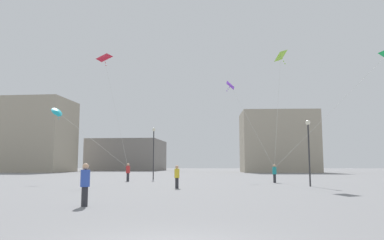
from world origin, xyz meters
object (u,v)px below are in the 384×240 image
object	(u,v)px
lamppost_east	(309,142)
person_in_teal	(274,173)
person_in_yellow	(177,176)
building_right_hall	(278,142)
lamppost_west	(154,145)
kite_lime_delta	(280,57)
building_left_hall	(27,136)
kite_crimson_delta	(104,60)
building_centre_hall	(128,155)
kite_violet_delta	(231,86)
person_in_blue	(85,183)
kite_cyan_diamond	(58,112)
person_in_red	(128,171)

from	to	relation	value
lamppost_east	person_in_teal	bearing A→B (deg)	105.75
person_in_yellow	building_right_hall	size ratio (longest dim) A/B	0.10
person_in_yellow	lamppost_west	size ratio (longest dim) A/B	0.28
kite_lime_delta	building_left_hall	bearing A→B (deg)	132.27
kite_lime_delta	lamppost_west	bearing A→B (deg)	138.47
kite_lime_delta	kite_crimson_delta	bearing A→B (deg)	166.54
building_centre_hall	kite_violet_delta	bearing A→B (deg)	-69.07
kite_violet_delta	kite_crimson_delta	size ratio (longest dim) A/B	0.87
kite_lime_delta	lamppost_east	bearing A→B (deg)	-50.43
kite_crimson_delta	person_in_blue	bearing A→B (deg)	-76.66
person_in_blue	person_in_yellow	distance (m)	11.37
person_in_yellow	building_centre_hall	distance (m)	76.48
kite_cyan_diamond	building_right_hall	size ratio (longest dim) A/B	0.45
person_in_blue	lamppost_east	world-z (taller)	lamppost_east
kite_violet_delta	building_centre_hall	bearing A→B (deg)	110.93
kite_cyan_diamond	person_in_red	bearing A→B (deg)	22.24
kite_violet_delta	lamppost_west	bearing A→B (deg)	173.94
person_in_teal	kite_crimson_delta	xyz separation A→B (m)	(-15.76, 0.12, 10.62)
person_in_teal	kite_cyan_diamond	size ratio (longest dim) A/B	0.24
person_in_yellow	kite_crimson_delta	size ratio (longest dim) A/B	0.15
kite_lime_delta	building_centre_hall	world-z (taller)	kite_lime_delta
kite_cyan_diamond	kite_crimson_delta	bearing A→B (deg)	3.14
person_in_red	lamppost_west	size ratio (longest dim) A/B	0.31
kite_lime_delta	kite_cyan_diamond	distance (m)	20.65
building_right_hall	lamppost_west	world-z (taller)	building_right_hall
person_in_red	kite_cyan_diamond	xyz separation A→B (m)	(-6.18, -2.53, 5.52)
kite_cyan_diamond	building_right_hall	xyz separation A→B (m)	(29.58, 44.52, -0.18)
kite_lime_delta	person_in_red	bearing A→B (deg)	156.17
person_in_blue	building_left_hall	size ratio (longest dim) A/B	0.09
kite_violet_delta	building_centre_hall	xyz separation A→B (m)	(-23.06, 60.29, -6.03)
person_in_yellow	kite_violet_delta	xyz separation A→B (m)	(5.00, 13.97, 9.24)
person_in_teal	building_left_hall	world-z (taller)	building_left_hall
person_in_yellow	kite_cyan_diamond	size ratio (longest dim) A/B	0.23
person_in_yellow	person_in_teal	distance (m)	11.54
person_in_yellow	building_centre_hall	bearing A→B (deg)	88.10
person_in_teal	kite_cyan_diamond	xyz separation A→B (m)	(-19.92, -0.11, 5.57)
person_in_red	building_right_hall	size ratio (longest dim) A/B	0.11
lamppost_west	kite_violet_delta	bearing A→B (deg)	-6.06
person_in_blue	kite_crimson_delta	world-z (taller)	kite_crimson_delta
building_centre_hall	lamppost_east	world-z (taller)	building_centre_hall
person_in_yellow	person_in_teal	xyz separation A→B (m)	(8.29, 8.04, 0.04)
person_in_teal	person_in_blue	bearing A→B (deg)	129.42
person_in_red	lamppost_west	distance (m)	5.55
person_in_teal	kite_violet_delta	distance (m)	11.43
building_left_hall	lamppost_east	xyz separation A→B (m)	(45.90, -50.67, -4.47)
kite_cyan_diamond	kite_lime_delta	bearing A→B (deg)	-10.09
person_in_red	building_centre_hall	xyz separation A→B (m)	(-12.61, 63.80, 3.12)
building_left_hall	building_right_hall	bearing A→B (deg)	-0.79
person_in_yellow	kite_cyan_diamond	bearing A→B (deg)	130.16
kite_violet_delta	kite_crimson_delta	bearing A→B (deg)	-155.01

